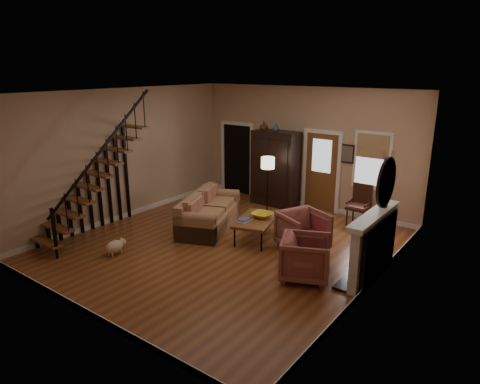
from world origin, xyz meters
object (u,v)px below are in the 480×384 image
Objects in this scene: armchair_left at (306,258)px; sofa at (209,212)px; armoire at (275,168)px; floor_lamp at (267,186)px; armchair_right at (303,231)px; side_chair at (359,205)px; coffee_table at (256,229)px.

sofa is at bearing 49.97° from armchair_left.
sofa is (-0.28, -2.55, -0.64)m from armoire.
armoire is at bearing 108.61° from floor_lamp.
side_chair reaches higher than armchair_right.
sofa reaches higher than coffee_table.
armchair_left reaches higher than coffee_table.
side_chair is (-0.29, 3.26, 0.10)m from armchair_left.
armoire is 3.24m from armchair_right.
armchair_left is 0.88× the size of side_chair.
coffee_table is 1.89m from floor_lamp.
floor_lamp is at bearing -71.39° from armoire.
sofa is at bearing 119.82° from armchair_right.
floor_lamp is 2.37m from side_chair.
floor_lamp is at bearing 115.40° from coffee_table.
armoire is 1.36× the size of floor_lamp.
armchair_right reaches higher than sofa.
armoire is 2.65m from sofa.
floor_lamp reaches higher than side_chair.
armchair_left is (1.78, -0.98, 0.16)m from coffee_table.
armchair_left is at bearing -50.63° from armoire.
side_chair is at bearing 15.80° from floor_lamp.
armoire reaches higher than side_chair.
floor_lamp is at bearing 76.23° from armchair_right.
armoire reaches higher than armchair_right.
armchair_right is 0.91× the size of side_chair.
floor_lamp reaches higher than armchair_right.
sofa is at bearing -96.17° from armoire.
sofa is 1.68× the size of coffee_table.
armoire is at bearing 67.43° from armchair_right.
sofa is at bearing -176.83° from coffee_table.
armoire is 2.27× the size of armchair_right.
armchair_left is (2.84, -3.46, -0.64)m from armoire.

